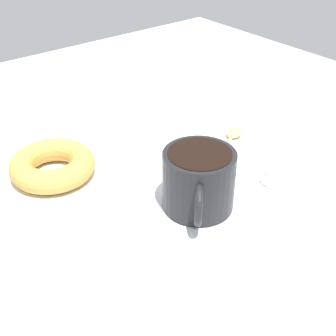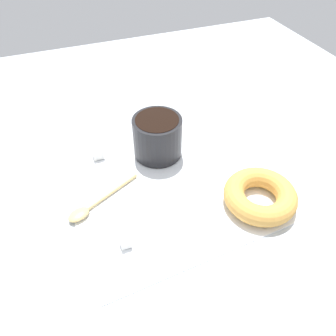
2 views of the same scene
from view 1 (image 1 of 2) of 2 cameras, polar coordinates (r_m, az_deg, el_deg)
ground_plane at (r=63.48cm, az=-0.46°, el=-3.38°), size 120.00×120.00×2.00cm
napkin at (r=64.27cm, az=0.00°, el=-1.61°), size 37.14×37.14×0.30cm
coffee_cup at (r=57.39cm, az=3.76°, el=-1.42°), size 10.37×9.84×7.70cm
donut at (r=66.25cm, az=-13.91°, el=0.36°), size 11.73×11.73×3.33cm
spoon at (r=73.87cm, az=7.59°, el=3.58°), size 7.42×13.20×0.90cm
sugar_cube at (r=76.94cm, az=1.18°, el=5.48°), size 1.56×1.56×1.56cm
sugar_cube_extra at (r=64.40cm, az=12.61°, el=-1.22°), size 1.96×1.96×1.96cm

